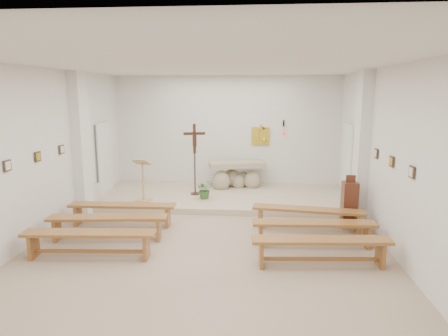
# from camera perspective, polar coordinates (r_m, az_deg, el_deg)

# --- Properties ---
(ground) EXTENTS (7.00, 10.00, 0.00)m
(ground) POSITION_cam_1_polar(r_m,az_deg,el_deg) (8.06, -2.34, -11.09)
(ground) COLOR tan
(ground) RESTS_ON ground
(wall_left) EXTENTS (0.02, 10.00, 3.50)m
(wall_left) POSITION_cam_1_polar(r_m,az_deg,el_deg) (8.72, -25.84, 1.47)
(wall_left) COLOR silver
(wall_left) RESTS_ON ground
(wall_right) EXTENTS (0.02, 10.00, 3.50)m
(wall_right) POSITION_cam_1_polar(r_m,az_deg,el_deg) (7.94, 23.42, 0.83)
(wall_right) COLOR silver
(wall_right) RESTS_ON ground
(wall_back) EXTENTS (7.00, 0.02, 3.50)m
(wall_back) POSITION_cam_1_polar(r_m,az_deg,el_deg) (12.50, 0.41, 5.09)
(wall_back) COLOR silver
(wall_back) RESTS_ON ground
(ceiling) EXTENTS (7.00, 10.00, 0.02)m
(ceiling) POSITION_cam_1_polar(r_m,az_deg,el_deg) (7.48, -2.56, 14.53)
(ceiling) COLOR silver
(ceiling) RESTS_ON wall_back
(sanctuary_platform) EXTENTS (6.98, 3.00, 0.15)m
(sanctuary_platform) POSITION_cam_1_polar(r_m,az_deg,el_deg) (11.34, -0.18, -4.13)
(sanctuary_platform) COLOR beige
(sanctuary_platform) RESTS_ON ground
(pilaster_left) EXTENTS (0.26, 0.55, 3.50)m
(pilaster_left) POSITION_cam_1_polar(r_m,az_deg,el_deg) (10.43, -19.75, 3.29)
(pilaster_left) COLOR white
(pilaster_left) RESTS_ON ground
(pilaster_right) EXTENTS (0.26, 0.55, 3.50)m
(pilaster_right) POSITION_cam_1_polar(r_m,az_deg,el_deg) (9.80, 19.08, 2.89)
(pilaster_right) COLOR white
(pilaster_right) RESTS_ON ground
(gold_wall_relief) EXTENTS (0.55, 0.04, 0.55)m
(gold_wall_relief) POSITION_cam_1_polar(r_m,az_deg,el_deg) (12.45, 5.24, 4.56)
(gold_wall_relief) COLOR gold
(gold_wall_relief) RESTS_ON wall_back
(sanctuary_lamp) EXTENTS (0.11, 0.36, 0.44)m
(sanctuary_lamp) POSITION_cam_1_polar(r_m,az_deg,el_deg) (12.21, 8.56, 5.11)
(sanctuary_lamp) COLOR black
(sanctuary_lamp) RESTS_ON wall_back
(station_frame_left_front) EXTENTS (0.03, 0.20, 0.20)m
(station_frame_left_front) POSITION_cam_1_polar(r_m,az_deg,el_deg) (8.05, -28.55, 0.30)
(station_frame_left_front) COLOR #3F2B1B
(station_frame_left_front) RESTS_ON wall_left
(station_frame_left_mid) EXTENTS (0.03, 0.20, 0.20)m
(station_frame_left_mid) POSITION_cam_1_polar(r_m,az_deg,el_deg) (8.89, -25.06, 1.49)
(station_frame_left_mid) COLOR #3F2B1B
(station_frame_left_mid) RESTS_ON wall_left
(station_frame_left_rear) EXTENTS (0.03, 0.20, 0.20)m
(station_frame_left_rear) POSITION_cam_1_polar(r_m,az_deg,el_deg) (9.76, -22.19, 2.47)
(station_frame_left_rear) COLOR #3F2B1B
(station_frame_left_rear) RESTS_ON wall_left
(station_frame_right_front) EXTENTS (0.03, 0.20, 0.20)m
(station_frame_right_front) POSITION_cam_1_polar(r_m,az_deg,el_deg) (7.20, 25.24, -0.52)
(station_frame_right_front) COLOR #3F2B1B
(station_frame_right_front) RESTS_ON wall_right
(station_frame_right_mid) EXTENTS (0.03, 0.20, 0.20)m
(station_frame_right_mid) POSITION_cam_1_polar(r_m,az_deg,el_deg) (8.13, 22.82, 0.87)
(station_frame_right_mid) COLOR #3F2B1B
(station_frame_right_mid) RESTS_ON wall_right
(station_frame_right_rear) EXTENTS (0.03, 0.20, 0.20)m
(station_frame_right_rear) POSITION_cam_1_polar(r_m,az_deg,el_deg) (9.07, 20.91, 1.97)
(station_frame_right_rear) COLOR #3F2B1B
(station_frame_right_rear) RESTS_ON wall_right
(radiator_left) EXTENTS (0.10, 0.85, 0.52)m
(radiator_left) POSITION_cam_1_polar(r_m,az_deg,el_deg) (11.35, -18.10, -3.65)
(radiator_left) COLOR silver
(radiator_left) RESTS_ON ground
(radiator_right) EXTENTS (0.10, 0.85, 0.52)m
(radiator_right) POSITION_cam_1_polar(r_m,az_deg,el_deg) (10.77, 18.00, -4.41)
(radiator_right) COLOR silver
(radiator_right) RESTS_ON ground
(altar) EXTENTS (1.76, 0.98, 0.86)m
(altar) POSITION_cam_1_polar(r_m,az_deg,el_deg) (12.09, 1.74, -1.21)
(altar) COLOR tan
(altar) RESTS_ON sanctuary_platform
(lectern) EXTENTS (0.46, 0.41, 1.16)m
(lectern) POSITION_cam_1_polar(r_m,az_deg,el_deg) (10.69, -11.53, -1.72)
(lectern) COLOR tan
(lectern) RESTS_ON sanctuary_platform
(crucifix_stand) EXTENTS (0.59, 0.26, 1.99)m
(crucifix_stand) POSITION_cam_1_polar(r_m,az_deg,el_deg) (11.12, -4.22, 2.00)
(crucifix_stand) COLOR #381F12
(crucifix_stand) RESTS_ON sanctuary_platform
(potted_plant) EXTENTS (0.61, 0.60, 0.51)m
(potted_plant) POSITION_cam_1_polar(r_m,az_deg,el_deg) (10.84, -2.76, -3.04)
(potted_plant) COLOR #326026
(potted_plant) RESTS_ON sanctuary_platform
(donation_pedestal) EXTENTS (0.33, 0.33, 1.20)m
(donation_pedestal) POSITION_cam_1_polar(r_m,az_deg,el_deg) (9.38, 17.45, -4.99)
(donation_pedestal) COLOR #532717
(donation_pedestal) RESTS_ON ground
(bench_left_front) EXTENTS (2.42, 0.44, 0.51)m
(bench_left_front) POSITION_cam_1_polar(r_m,az_deg,el_deg) (9.38, -14.31, -5.75)
(bench_left_front) COLOR brown
(bench_left_front) RESTS_ON ground
(bench_right_front) EXTENTS (2.44, 0.71, 0.51)m
(bench_right_front) POSITION_cam_1_polar(r_m,az_deg,el_deg) (8.95, 11.92, -6.45)
(bench_right_front) COLOR brown
(bench_right_front) RESTS_ON ground
(bench_left_second) EXTENTS (2.43, 0.64, 0.51)m
(bench_left_second) POSITION_cam_1_polar(r_m,az_deg,el_deg) (8.57, -16.29, -7.46)
(bench_left_second) COLOR brown
(bench_left_second) RESTS_ON ground
(bench_right_second) EXTENTS (2.42, 0.51, 0.51)m
(bench_right_second) POSITION_cam_1_polar(r_m,az_deg,el_deg) (8.10, 12.71, -8.36)
(bench_right_second) COLOR brown
(bench_right_second) RESTS_ON ground
(bench_left_third) EXTENTS (2.43, 0.54, 0.51)m
(bench_left_third) POSITION_cam_1_polar(r_m,az_deg,el_deg) (7.77, -18.69, -9.50)
(bench_left_third) COLOR brown
(bench_left_third) RESTS_ON ground
(bench_right_third) EXTENTS (2.43, 0.55, 0.51)m
(bench_right_third) POSITION_cam_1_polar(r_m,az_deg,el_deg) (7.25, 13.69, -10.71)
(bench_right_third) COLOR brown
(bench_right_third) RESTS_ON ground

